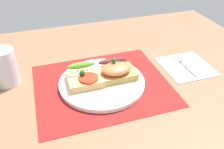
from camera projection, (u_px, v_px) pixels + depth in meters
ground_plane at (102, 89)px, 69.58cm from camera, size 120.00×90.00×3.20cm
placemat at (102, 85)px, 68.58cm from camera, size 37.31×31.56×0.30cm
plate at (102, 82)px, 68.16cm from camera, size 24.19×24.19×1.19cm
sandwich_egg_tomato at (84, 77)px, 66.71cm from camera, size 9.43×9.78×4.31cm
sandwich_salmon at (116, 70)px, 68.48cm from camera, size 10.31×9.14×5.89cm
napkin at (186, 66)px, 76.31cm from camera, size 14.66×14.99×0.60cm
fork at (185, 64)px, 76.29cm from camera, size 1.62×12.80×0.32cm
drinking_glass at (5, 67)px, 66.51cm from camera, size 6.75×6.75×10.70cm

